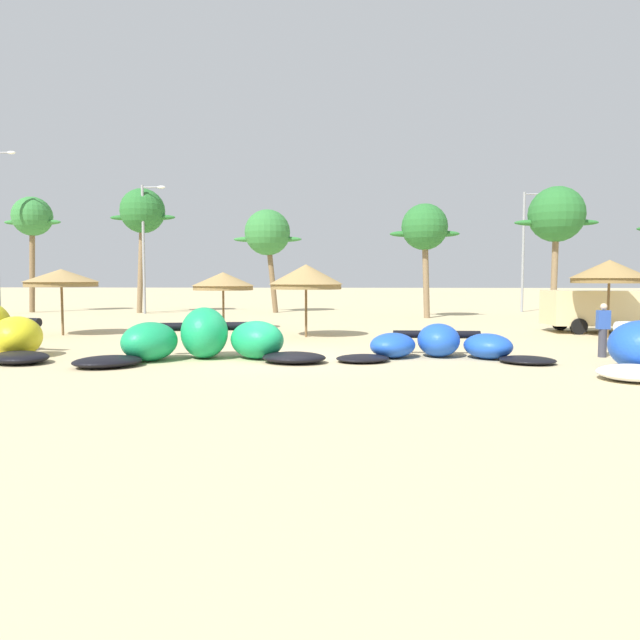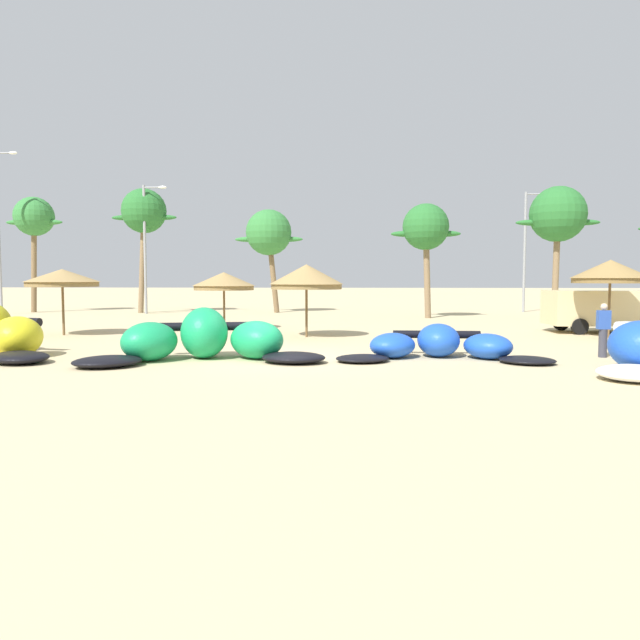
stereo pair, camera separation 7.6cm
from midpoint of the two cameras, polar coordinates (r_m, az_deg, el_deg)
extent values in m
plane|color=#C6B284|center=(17.56, -3.98, -3.70)|extent=(260.00, 260.00, 0.00)
ellipsoid|color=yellow|center=(19.91, -27.13, -1.44)|extent=(2.07, 2.27, 1.23)
ellipsoid|color=black|center=(18.49, -26.95, -3.22)|extent=(2.33, 2.20, 0.33)
cylinder|color=black|center=(21.74, -28.45, -0.12)|extent=(3.06, 0.88, 0.28)
ellipsoid|color=black|center=(16.77, -19.75, -3.78)|extent=(2.27, 2.14, 0.30)
ellipsoid|color=#199E5B|center=(17.56, -16.03, -2.01)|extent=(1.97, 2.20, 1.12)
ellipsoid|color=#199E5B|center=(17.80, -11.00, -1.22)|extent=(1.74, 2.06, 1.51)
ellipsoid|color=#199E5B|center=(17.45, -6.01, -1.91)|extent=(2.27, 2.24, 1.12)
ellipsoid|color=black|center=(16.57, -2.45, -3.64)|extent=(1.98, 1.61, 0.30)
cylinder|color=black|center=(18.42, -10.93, -0.62)|extent=(2.92, 0.89, 0.27)
cube|color=black|center=(17.62, -11.02, -1.27)|extent=(1.18, 0.87, 0.04)
ellipsoid|color=black|center=(16.79, 4.24, -3.72)|extent=(1.87, 1.70, 0.20)
ellipsoid|color=blue|center=(17.70, 7.14, -2.45)|extent=(1.93, 1.99, 0.75)
ellipsoid|color=blue|center=(18.15, 11.49, -1.92)|extent=(1.29, 1.56, 1.00)
ellipsoid|color=blue|center=(18.05, 16.03, -2.45)|extent=(1.91, 1.98, 0.75)
ellipsoid|color=black|center=(17.39, 19.50, -3.67)|extent=(1.89, 1.73, 0.20)
cylinder|color=black|center=(18.67, 11.29, -1.38)|extent=(2.68, 0.28, 0.24)
cube|color=black|center=(18.00, 11.55, -1.97)|extent=(0.98, 0.57, 0.04)
ellipsoid|color=white|center=(15.58, 28.28, -4.52)|extent=(2.40, 2.36, 0.35)
cylinder|color=brown|center=(26.72, -23.49, 1.02)|extent=(0.10, 0.10, 2.22)
cone|color=#9E7F4C|center=(26.69, -23.58, 3.97)|extent=(3.02, 3.02, 0.53)
cylinder|color=olive|center=(26.69, -23.55, 3.18)|extent=(2.87, 2.87, 0.20)
cylinder|color=brown|center=(27.76, -9.17, 1.20)|extent=(0.10, 0.10, 2.02)
cone|color=#9E7F4C|center=(27.73, -9.20, 3.93)|extent=(2.90, 2.90, 0.63)
cylinder|color=olive|center=(27.73, -9.19, 3.07)|extent=(2.76, 2.76, 0.20)
cylinder|color=brown|center=(23.76, -1.22, 0.91)|extent=(0.10, 0.10, 2.13)
cone|color=#9E7F4C|center=(23.73, -1.23, 4.44)|extent=(2.99, 2.99, 0.80)
cylinder|color=olive|center=(23.73, -1.23, 3.24)|extent=(2.84, 2.84, 0.20)
cylinder|color=brown|center=(26.07, 26.23, 1.04)|extent=(0.10, 0.10, 2.37)
cone|color=olive|center=(26.05, 26.33, 4.45)|extent=(3.01, 3.01, 0.73)
cylinder|color=olive|center=(26.05, 26.30, 3.43)|extent=(2.86, 2.86, 0.20)
cube|color=beige|center=(28.65, 26.02, 1.09)|extent=(5.12, 2.24, 1.50)
cube|color=black|center=(28.08, 23.47, 1.65)|extent=(1.34, 2.04, 0.56)
cylinder|color=black|center=(27.13, 23.87, -0.58)|extent=(0.69, 0.27, 0.68)
cylinder|color=black|center=(29.01, 22.33, -0.26)|extent=(0.69, 0.27, 0.68)
cylinder|color=black|center=(30.28, 27.86, -0.26)|extent=(0.69, 0.27, 0.68)
cylinder|color=#383842|center=(19.61, 25.76, -2.03)|extent=(0.24, 0.24, 0.85)
cube|color=#2D51A8|center=(19.56, 25.82, 0.02)|extent=(0.36, 0.22, 0.56)
sphere|color=beige|center=(19.54, 25.85, 1.16)|extent=(0.20, 0.20, 0.20)
cylinder|color=brown|center=(45.77, -25.87, 4.84)|extent=(0.60, 0.36, 6.65)
sphere|color=#337A38|center=(45.91, -25.86, 8.99)|extent=(2.69, 2.69, 2.69)
ellipsoid|color=#337A38|center=(46.40, -27.02, 8.40)|extent=(1.88, 0.50, 0.36)
ellipsoid|color=#337A38|center=(45.36, -24.65, 8.58)|extent=(1.88, 0.50, 0.36)
cylinder|color=#7F6647|center=(42.17, -16.74, 5.37)|extent=(0.73, 0.36, 6.94)
sphere|color=#286B2D|center=(42.34, -16.60, 10.07)|extent=(3.00, 3.00, 3.00)
ellipsoid|color=#286B2D|center=(42.72, -18.12, 9.38)|extent=(2.10, 0.50, 0.36)
ellipsoid|color=#286B2D|center=(41.90, -15.02, 9.55)|extent=(2.10, 0.50, 0.36)
cylinder|color=brown|center=(40.89, -4.53, 4.58)|extent=(0.90, 0.36, 5.52)
sphere|color=#337A38|center=(41.05, -4.92, 8.43)|extent=(3.14, 3.14, 3.14)
ellipsoid|color=#337A38|center=(41.22, -6.66, 7.74)|extent=(2.20, 0.50, 0.36)
ellipsoid|color=#337A38|center=(40.85, -3.16, 7.80)|extent=(2.20, 0.50, 0.36)
cylinder|color=#7F6647|center=(35.69, 10.35, 4.52)|extent=(0.56, 0.36, 5.41)
sphere|color=#286B2D|center=(35.80, 10.24, 8.85)|extent=(2.74, 2.74, 2.74)
ellipsoid|color=#286B2D|center=(35.66, 8.47, 8.23)|extent=(1.92, 0.50, 0.36)
ellipsoid|color=#286B2D|center=(35.91, 11.99, 8.16)|extent=(1.92, 0.50, 0.36)
cylinder|color=#7F6647|center=(37.20, 21.89, 4.80)|extent=(0.42, 0.36, 6.09)
sphere|color=#286B2D|center=(37.39, 22.06, 9.46)|extent=(3.22, 3.22, 3.22)
ellipsoid|color=#286B2D|center=(36.96, 20.13, 8.83)|extent=(2.25, 0.50, 0.36)
ellipsoid|color=#286B2D|center=(37.77, 23.92, 8.62)|extent=(2.25, 0.50, 0.36)
cylinder|color=gray|center=(44.30, -28.15, 14.05)|extent=(1.17, 0.10, 0.10)
ellipsoid|color=silver|center=(44.00, -27.48, 14.14)|extent=(0.56, 0.24, 0.20)
cylinder|color=gray|center=(40.97, -16.50, 6.51)|extent=(0.18, 0.18, 8.48)
cylinder|color=gray|center=(41.15, -15.78, 12.23)|extent=(1.26, 0.10, 0.10)
ellipsoid|color=silver|center=(40.95, -14.93, 12.29)|extent=(0.56, 0.24, 0.20)
cylinder|color=gray|center=(43.84, 19.21, 6.19)|extent=(0.18, 0.18, 8.35)
cylinder|color=gray|center=(44.40, 20.31, 11.35)|extent=(1.54, 0.10, 0.10)
ellipsoid|color=silver|center=(44.62, 21.27, 11.29)|extent=(0.56, 0.24, 0.20)
camera|label=1|loc=(0.04, -89.89, 0.01)|focal=33.12mm
camera|label=2|loc=(0.04, 90.11, -0.01)|focal=33.12mm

